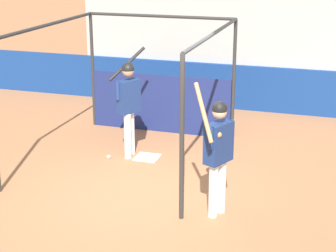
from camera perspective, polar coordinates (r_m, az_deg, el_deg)
The scene contains 8 objects.
ground_plane at distance 9.09m, azimuth -2.52°, elevation -7.19°, with size 60.00×60.00×0.00m, color #9E6642.
outfield_wall at distance 13.83m, azimuth 5.16°, elevation 4.08°, with size 24.00×0.12×1.09m.
bleacher_section at distance 15.26m, azimuth 6.64°, elevation 8.56°, with size 7.05×3.20×2.77m.
batting_cage at distance 11.17m, azimuth -1.94°, elevation 3.92°, with size 3.18×3.80×2.50m.
home_plate at distance 10.67m, azimuth -2.14°, elevation -3.19°, with size 0.44×0.44×0.02m.
player_batter at distance 10.46m, azimuth -4.02°, elevation 2.67°, with size 0.63×0.95×2.00m.
player_waiting at distance 8.14m, azimuth 5.11°, elevation -2.19°, with size 0.55×0.81×2.05m.
baseball at distance 10.66m, azimuth -6.06°, elevation -3.13°, with size 0.07×0.07×0.07m.
Camera 1 is at (2.86, -7.70, 3.89)m, focal length 60.00 mm.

